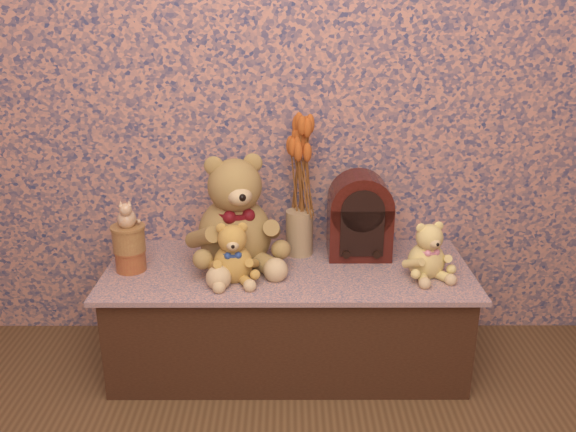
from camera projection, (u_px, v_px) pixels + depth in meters
name	position (u px, v px, depth m)	size (l,w,h in m)	color
display_shelf	(288.00, 315.00, 2.52)	(1.47, 0.61, 0.44)	#374972
teddy_large	(234.00, 206.00, 2.41)	(0.39, 0.47, 0.49)	olive
teddy_medium	(232.00, 249.00, 2.30)	(0.20, 0.24, 0.25)	#B78833
teddy_small	(427.00, 247.00, 2.33)	(0.19, 0.23, 0.24)	#E1C06B
cathedral_radio	(360.00, 215.00, 2.51)	(0.26, 0.19, 0.36)	#3A110A
ceramic_vase	(299.00, 232.00, 2.55)	(0.11, 0.11, 0.19)	tan
dried_stalks	(300.00, 167.00, 2.45)	(0.20, 0.20, 0.38)	#C2561F
biscuit_tin_lower	(131.00, 260.00, 2.41)	(0.12, 0.12, 0.09)	#B57935
biscuit_tin_upper	(129.00, 238.00, 2.38)	(0.13, 0.13, 0.10)	tan
cat_figurine	(126.00, 212.00, 2.34)	(0.09, 0.10, 0.12)	silver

